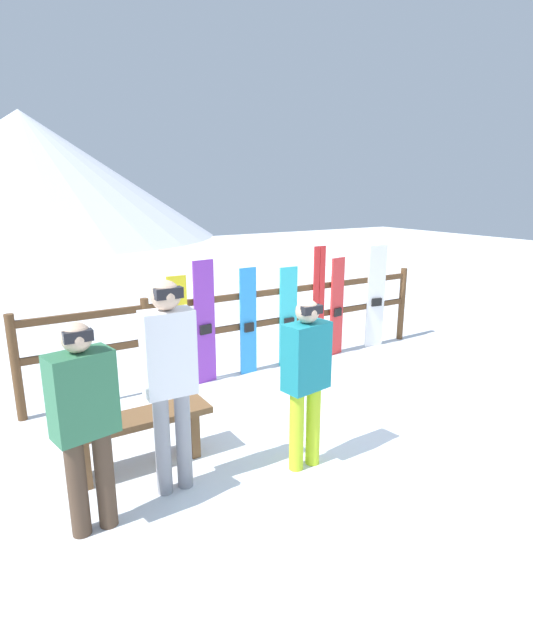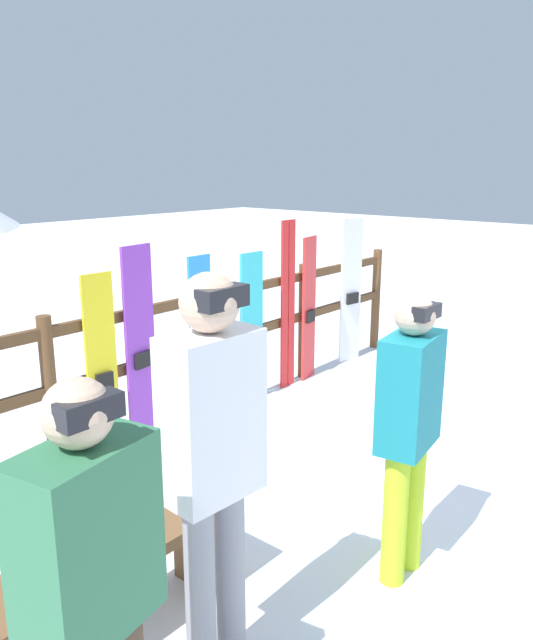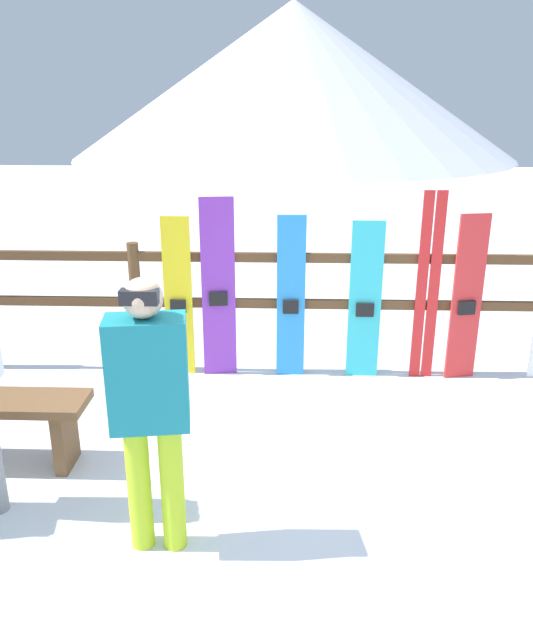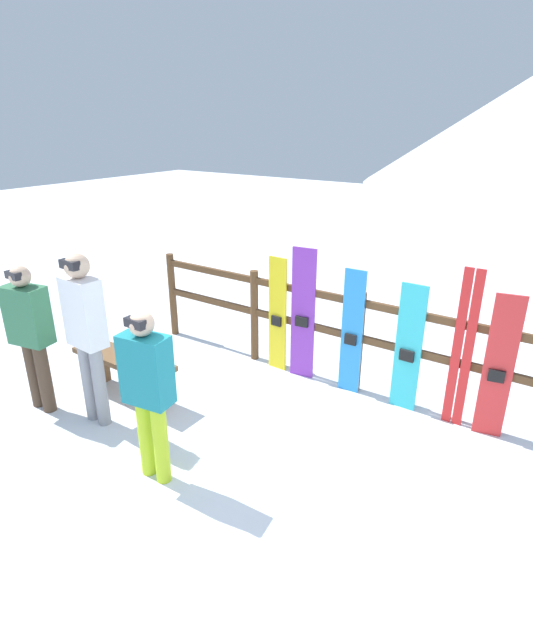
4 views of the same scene
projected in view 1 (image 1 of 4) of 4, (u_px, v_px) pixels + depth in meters
ground_plane at (349, 431)px, 5.18m from camera, size 40.00×40.00×0.00m
mountain_backdrop at (25, 175)px, 24.21m from camera, size 18.00×18.00×6.00m
fence at (250, 321)px, 6.69m from camera, size 5.82×0.10×1.18m
bench at (138, 430)px, 4.43m from camera, size 1.31×0.36×0.50m
person_plaid_green at (84, 416)px, 3.46m from camera, size 0.47×0.32×1.59m
person_teal at (306, 373)px, 4.30m from camera, size 0.43×0.28×1.55m
person_white at (169, 371)px, 3.91m from camera, size 0.41×0.24×1.78m
snowboard_yellow at (179, 334)px, 6.12m from camera, size 0.25×0.06×1.43m
snowboard_purple at (205, 323)px, 6.27m from camera, size 0.29×0.08×1.59m
snowboard_blue at (248, 322)px, 6.61m from camera, size 0.25×0.06×1.44m
snowboard_cyan at (288, 317)px, 6.94m from camera, size 0.28×0.06×1.40m
ski_pair_red at (319, 304)px, 7.17m from camera, size 0.19×0.02×1.65m
snowboard_red at (337, 307)px, 7.37m from camera, size 0.27×0.09×1.46m
snowboard_white at (376, 297)px, 7.74m from camera, size 0.32×0.09×1.60m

